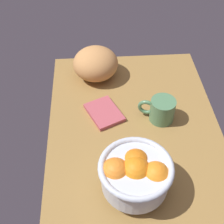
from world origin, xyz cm
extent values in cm
cube|color=olive|center=(0.00, 0.00, -1.50)|extent=(75.42, 53.53, 3.00)
cylinder|color=silver|center=(21.16, -2.63, 1.23)|extent=(10.63, 10.63, 2.46)
cylinder|color=silver|center=(21.16, -2.63, 6.17)|extent=(17.19, 17.19, 7.42)
torus|color=silver|center=(21.16, -2.63, 9.88)|extent=(18.79, 18.79, 1.60)
sphere|color=orange|center=(18.33, -2.27, 7.79)|extent=(7.16, 7.16, 7.16)
sphere|color=orange|center=(22.58, 2.16, 7.82)|extent=(7.32, 7.32, 7.32)
sphere|color=orange|center=(21.04, -7.70, 7.87)|extent=(7.62, 7.62, 7.62)
sphere|color=orange|center=(21.16, -2.63, 7.93)|extent=(7.94, 7.94, 7.94)
ellipsoid|color=tan|center=(-26.36, -11.13, 5.63)|extent=(18.67, 18.88, 11.26)
cube|color=#B34D56|center=(-6.71, -9.15, 0.66)|extent=(15.01, 13.45, 1.31)
cylinder|color=#518158|center=(-3.45, 8.99, 3.87)|extent=(7.81, 7.81, 7.73)
torus|color=#518158|center=(-5.08, 4.15, 3.87)|extent=(2.90, 5.62, 5.53)
camera|label=1|loc=(63.98, -11.39, 74.10)|focal=50.38mm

